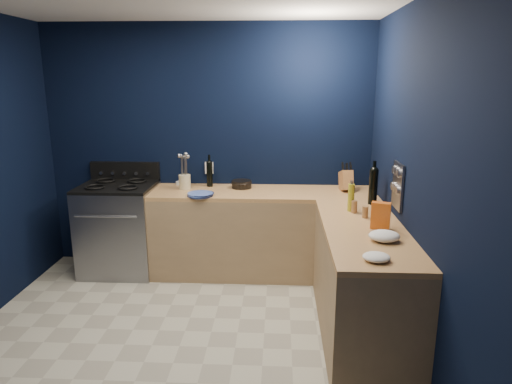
# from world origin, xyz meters

# --- Properties ---
(floor) EXTENTS (3.50, 3.50, 0.02)m
(floor) POSITION_xyz_m (0.00, 0.00, -0.01)
(floor) COLOR #AAA695
(floor) RESTS_ON ground
(wall_back) EXTENTS (3.50, 0.02, 2.60)m
(wall_back) POSITION_xyz_m (0.00, 1.76, 1.30)
(wall_back) COLOR black
(wall_back) RESTS_ON ground
(wall_right) EXTENTS (0.02, 3.50, 2.60)m
(wall_right) POSITION_xyz_m (1.76, 0.00, 1.30)
(wall_right) COLOR black
(wall_right) RESTS_ON ground
(wall_front) EXTENTS (3.50, 0.02, 2.60)m
(wall_front) POSITION_xyz_m (0.00, -1.76, 1.30)
(wall_front) COLOR black
(wall_front) RESTS_ON ground
(cab_back) EXTENTS (2.30, 0.63, 0.86)m
(cab_back) POSITION_xyz_m (0.60, 1.44, 0.43)
(cab_back) COLOR #987954
(cab_back) RESTS_ON floor
(top_back) EXTENTS (2.30, 0.63, 0.04)m
(top_back) POSITION_xyz_m (0.60, 1.44, 0.88)
(top_back) COLOR #906036
(top_back) RESTS_ON cab_back
(cab_right) EXTENTS (0.63, 1.67, 0.86)m
(cab_right) POSITION_xyz_m (1.44, 0.29, 0.43)
(cab_right) COLOR #987954
(cab_right) RESTS_ON floor
(top_right) EXTENTS (0.63, 1.67, 0.04)m
(top_right) POSITION_xyz_m (1.44, 0.29, 0.88)
(top_right) COLOR #906036
(top_right) RESTS_ON cab_right
(gas_range) EXTENTS (0.76, 0.66, 0.92)m
(gas_range) POSITION_xyz_m (-0.93, 1.42, 0.46)
(gas_range) COLOR gray
(gas_range) RESTS_ON floor
(oven_door) EXTENTS (0.59, 0.02, 0.42)m
(oven_door) POSITION_xyz_m (-0.93, 1.10, 0.45)
(oven_door) COLOR black
(oven_door) RESTS_ON gas_range
(cooktop) EXTENTS (0.76, 0.66, 0.03)m
(cooktop) POSITION_xyz_m (-0.93, 1.42, 0.94)
(cooktop) COLOR black
(cooktop) RESTS_ON gas_range
(backguard) EXTENTS (0.76, 0.06, 0.20)m
(backguard) POSITION_xyz_m (-0.93, 1.72, 1.04)
(backguard) COLOR black
(backguard) RESTS_ON gas_range
(spice_panel) EXTENTS (0.02, 0.28, 0.38)m
(spice_panel) POSITION_xyz_m (1.74, 0.55, 1.18)
(spice_panel) COLOR gray
(spice_panel) RESTS_ON wall_right
(wall_outlet) EXTENTS (0.09, 0.02, 0.13)m
(wall_outlet) POSITION_xyz_m (0.00, 1.74, 1.08)
(wall_outlet) COLOR white
(wall_outlet) RESTS_ON wall_back
(plate_stack) EXTENTS (0.27, 0.27, 0.03)m
(plate_stack) POSITION_xyz_m (-0.01, 1.21, 0.92)
(plate_stack) COLOR #3259A7
(plate_stack) RESTS_ON top_back
(ramekin) EXTENTS (0.10, 0.10, 0.04)m
(ramekin) POSITION_xyz_m (-0.32, 1.69, 0.92)
(ramekin) COLOR white
(ramekin) RESTS_ON top_back
(utensil_crock) EXTENTS (0.12, 0.12, 0.15)m
(utensil_crock) POSITION_xyz_m (-0.22, 1.49, 0.98)
(utensil_crock) COLOR beige
(utensil_crock) RESTS_ON top_back
(wine_bottle_back) EXTENTS (0.09, 0.09, 0.26)m
(wine_bottle_back) POSITION_xyz_m (0.02, 1.63, 1.03)
(wine_bottle_back) COLOR black
(wine_bottle_back) RESTS_ON top_back
(lemon_basket) EXTENTS (0.22, 0.22, 0.08)m
(lemon_basket) POSITION_xyz_m (0.37, 1.57, 0.94)
(lemon_basket) COLOR black
(lemon_basket) RESTS_ON top_back
(knife_block) EXTENTS (0.14, 0.25, 0.25)m
(knife_block) POSITION_xyz_m (1.46, 1.52, 1.00)
(knife_block) COLOR #905D30
(knife_block) RESTS_ON top_back
(wine_bottle_right) EXTENTS (0.10, 0.10, 0.33)m
(wine_bottle_right) POSITION_xyz_m (1.63, 1.00, 1.06)
(wine_bottle_right) COLOR black
(wine_bottle_right) RESTS_ON top_right
(oil_bottle) EXTENTS (0.07, 0.07, 0.24)m
(oil_bottle) POSITION_xyz_m (1.39, 0.76, 1.02)
(oil_bottle) COLOR #9E9920
(oil_bottle) RESTS_ON top_right
(spice_jar_near) EXTENTS (0.06, 0.06, 0.11)m
(spice_jar_near) POSITION_xyz_m (1.42, 0.70, 0.95)
(spice_jar_near) COLOR olive
(spice_jar_near) RESTS_ON top_right
(spice_jar_far) EXTENTS (0.06, 0.06, 0.10)m
(spice_jar_far) POSITION_xyz_m (1.49, 0.56, 0.95)
(spice_jar_far) COLOR olive
(spice_jar_far) RESTS_ON top_right
(crouton_bag) EXTENTS (0.16, 0.11, 0.21)m
(crouton_bag) POSITION_xyz_m (1.55, 0.28, 1.01)
(crouton_bag) COLOR #AA301D
(crouton_bag) RESTS_ON top_right
(towel_front) EXTENTS (0.27, 0.25, 0.08)m
(towel_front) POSITION_xyz_m (1.52, -0.00, 0.94)
(towel_front) COLOR white
(towel_front) RESTS_ON top_right
(towel_end) EXTENTS (0.18, 0.16, 0.05)m
(towel_end) POSITION_xyz_m (1.39, -0.37, 0.93)
(towel_end) COLOR white
(towel_end) RESTS_ON top_right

